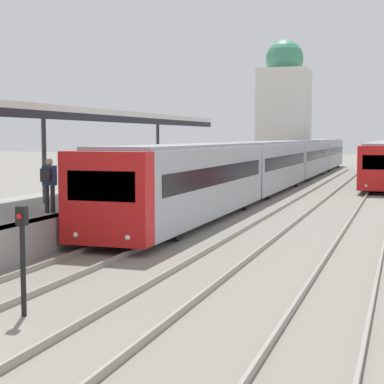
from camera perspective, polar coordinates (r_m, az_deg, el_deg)
platform_canopy at (r=22.93m, az=-12.99°, el=6.90°), size 4.00×27.15×3.28m
person_on_platform at (r=19.98m, az=-12.60°, el=0.98°), size 0.40×0.40×1.66m
train_near at (r=46.32m, az=8.32°, el=2.83°), size 2.72×58.74×3.07m
signal_post_near at (r=12.42m, az=-14.84°, el=-4.93°), size 0.20×0.22×2.09m
distant_domed_building at (r=57.20m, az=8.18°, el=7.10°), size 4.25×4.25×11.76m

